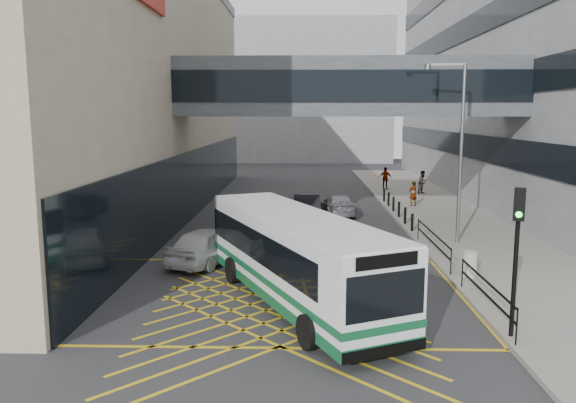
# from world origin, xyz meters

# --- Properties ---
(ground) EXTENTS (120.00, 120.00, 0.00)m
(ground) POSITION_xyz_m (0.00, 0.00, 0.00)
(ground) COLOR #333335
(building_far) EXTENTS (28.00, 16.00, 18.00)m
(building_far) POSITION_xyz_m (-2.00, 60.00, 9.00)
(building_far) COLOR gray
(building_far) RESTS_ON ground
(skybridge) EXTENTS (20.00, 4.10, 3.00)m
(skybridge) POSITION_xyz_m (3.00, 12.00, 7.50)
(skybridge) COLOR #484D52
(skybridge) RESTS_ON ground
(pavement) EXTENTS (6.00, 54.00, 0.16)m
(pavement) POSITION_xyz_m (9.00, 15.00, 0.08)
(pavement) COLOR gray
(pavement) RESTS_ON ground
(box_junction) EXTENTS (12.00, 9.00, 0.01)m
(box_junction) POSITION_xyz_m (0.00, 0.00, 0.00)
(box_junction) COLOR gold
(box_junction) RESTS_ON ground
(bus) EXTENTS (6.60, 10.53, 2.95)m
(bus) POSITION_xyz_m (0.33, -0.85, 1.58)
(bus) COLOR white
(bus) RESTS_ON ground
(car_white) EXTENTS (3.59, 5.24, 1.54)m
(car_white) POSITION_xyz_m (-3.30, 4.04, 0.77)
(car_white) COLOR silver
(car_white) RESTS_ON ground
(car_dark) EXTENTS (1.85, 4.63, 1.44)m
(car_dark) POSITION_xyz_m (0.84, 14.68, 0.72)
(car_dark) COLOR black
(car_dark) RESTS_ON ground
(car_silver) EXTENTS (2.21, 4.42, 1.33)m
(car_silver) POSITION_xyz_m (2.80, 15.42, 0.66)
(car_silver) COLOR gray
(car_silver) RESTS_ON ground
(traffic_light) EXTENTS (0.33, 0.49, 4.08)m
(traffic_light) POSITION_xyz_m (6.21, -4.00, 2.81)
(traffic_light) COLOR black
(traffic_light) RESTS_ON pavement
(street_lamp) EXTENTS (1.87, 0.50, 8.22)m
(street_lamp) POSITION_xyz_m (7.67, 7.45, 4.84)
(street_lamp) COLOR slate
(street_lamp) RESTS_ON pavement
(litter_bin) EXTENTS (0.54, 0.54, 0.94)m
(litter_bin) POSITION_xyz_m (6.78, 1.79, 0.63)
(litter_bin) COLOR #ADA89E
(litter_bin) RESTS_ON pavement
(kerb_railings) EXTENTS (0.05, 12.54, 1.00)m
(kerb_railings) POSITION_xyz_m (6.15, 1.78, 0.88)
(kerb_railings) COLOR black
(kerb_railings) RESTS_ON pavement
(bollards) EXTENTS (0.14, 10.14, 0.90)m
(bollards) POSITION_xyz_m (6.25, 15.00, 0.61)
(bollards) COLOR black
(bollards) RESTS_ON pavement
(pedestrian_a) EXTENTS (0.78, 0.68, 1.62)m
(pedestrian_a) POSITION_xyz_m (7.83, 17.96, 0.97)
(pedestrian_a) COLOR gray
(pedestrian_a) RESTS_ON pavement
(pedestrian_b) EXTENTS (0.96, 0.93, 1.73)m
(pedestrian_b) POSITION_xyz_m (9.74, 24.01, 1.03)
(pedestrian_b) COLOR gray
(pedestrian_b) RESTS_ON pavement
(pedestrian_c) EXTENTS (1.16, 0.80, 1.78)m
(pedestrian_c) POSITION_xyz_m (7.25, 26.31, 1.05)
(pedestrian_c) COLOR gray
(pedestrian_c) RESTS_ON pavement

